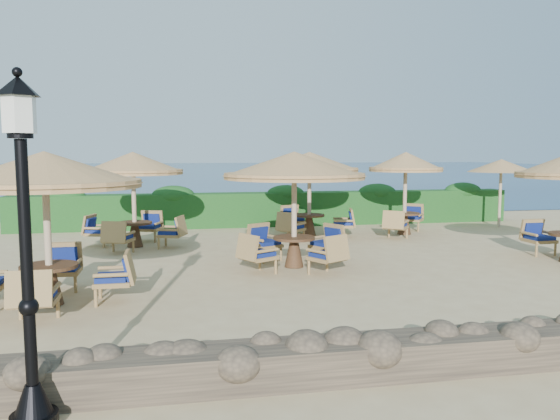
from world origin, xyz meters
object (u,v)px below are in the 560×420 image
at_px(lamp_post, 27,270).
at_px(extra_parasol, 501,166).
at_px(cafe_set_5, 405,175).
at_px(cafe_set_0, 46,194).
at_px(cafe_set_4, 309,174).
at_px(cafe_set_1, 294,184).
at_px(cafe_set_3, 133,182).

relative_size(lamp_post, extra_parasol, 1.38).
bearing_deg(cafe_set_5, cafe_set_0, -145.14).
bearing_deg(cafe_set_4, cafe_set_1, -108.34).
relative_size(lamp_post, cafe_set_3, 1.15).
distance_m(cafe_set_1, cafe_set_3, 5.14).
distance_m(cafe_set_1, cafe_set_5, 6.27).
bearing_deg(cafe_set_0, cafe_set_3, 79.81).
xyz_separation_m(extra_parasol, cafe_set_3, (-12.36, -1.74, -0.36)).
relative_size(extra_parasol, cafe_set_5, 0.91).
bearing_deg(cafe_set_0, extra_parasol, 29.22).
relative_size(cafe_set_1, cafe_set_3, 1.13).
height_order(lamp_post, extra_parasol, lamp_post).
height_order(cafe_set_0, cafe_set_5, same).
xyz_separation_m(cafe_set_0, cafe_set_5, (9.41, 6.55, -0.01)).
height_order(cafe_set_3, cafe_set_5, same).
relative_size(cafe_set_4, cafe_set_5, 1.16).
bearing_deg(cafe_set_5, cafe_set_1, -137.01).
height_order(cafe_set_0, cafe_set_1, same).
distance_m(extra_parasol, cafe_set_5, 4.10).
xyz_separation_m(lamp_post, cafe_set_5, (8.61, 11.06, 0.36)).
distance_m(lamp_post, extra_parasol, 17.41).
bearing_deg(cafe_set_0, lamp_post, -80.01).
relative_size(extra_parasol, cafe_set_0, 0.74).
relative_size(lamp_post, cafe_set_0, 1.02).
xyz_separation_m(cafe_set_1, cafe_set_5, (4.59, 4.27, -0.02)).
xyz_separation_m(extra_parasol, cafe_set_1, (-8.57, -5.21, -0.24)).
bearing_deg(extra_parasol, cafe_set_1, -148.70).
distance_m(cafe_set_1, cafe_set_4, 4.59).
relative_size(extra_parasol, cafe_set_3, 0.84).
relative_size(cafe_set_3, cafe_set_5, 1.08).
height_order(cafe_set_0, cafe_set_3, same).
relative_size(lamp_post, cafe_set_1, 1.01).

